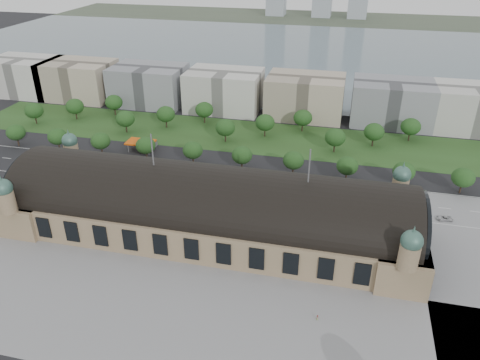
% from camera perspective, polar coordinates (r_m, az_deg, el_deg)
% --- Properties ---
extents(ground, '(900.00, 900.00, 0.00)m').
position_cam_1_polar(ground, '(176.14, -3.72, -6.31)').
color(ground, black).
rests_on(ground, ground).
extents(station, '(150.00, 48.40, 44.30)m').
position_cam_1_polar(station, '(170.55, -3.83, -3.46)').
color(station, '#997E5F').
rests_on(station, ground).
extents(plaza_south, '(190.00, 48.00, 0.12)m').
position_cam_1_polar(plaza_south, '(141.39, -5.01, -16.69)').
color(plaza_south, gray).
rests_on(plaza_south, ground).
extents(road_slab, '(260.00, 26.00, 0.10)m').
position_cam_1_polar(road_slab, '(212.53, -5.95, 0.07)').
color(road_slab, black).
rests_on(road_slab, ground).
extents(grass_belt, '(300.00, 45.00, 0.10)m').
position_cam_1_polar(grass_belt, '(258.80, -0.99, 5.53)').
color(grass_belt, '#29481D').
rests_on(grass_belt, ground).
extents(petrol_station, '(14.00, 13.00, 5.05)m').
position_cam_1_polar(petrol_station, '(245.95, -11.46, 4.45)').
color(petrol_station, '#DA530C').
rests_on(petrol_station, ground).
extents(lake, '(700.00, 320.00, 0.08)m').
position_cam_1_polar(lake, '(449.79, 7.62, 15.12)').
color(lake, slate).
rests_on(lake, ground).
extents(far_shore, '(700.00, 120.00, 0.14)m').
position_cam_1_polar(far_shore, '(645.65, 9.79, 18.89)').
color(far_shore, '#44513D').
rests_on(far_shore, ground).
extents(office_0, '(45.00, 32.00, 24.00)m').
position_cam_1_polar(office_0, '(356.85, -24.67, 11.44)').
color(office_0, silver).
rests_on(office_0, ground).
extents(office_1, '(45.00, 32.00, 24.00)m').
position_cam_1_polar(office_1, '(334.33, -19.07, 11.46)').
color(office_1, '#BCAC94').
rests_on(office_1, ground).
extents(office_2, '(45.00, 32.00, 24.00)m').
position_cam_1_polar(office_2, '(311.16, -11.04, 11.30)').
color(office_2, gray).
rests_on(office_2, ground).
extents(office_3, '(45.00, 32.00, 24.00)m').
position_cam_1_polar(office_3, '(294.72, -1.94, 10.86)').
color(office_3, silver).
rests_on(office_3, ground).
extents(office_4, '(45.00, 32.00, 24.00)m').
position_cam_1_polar(office_4, '(286.18, 7.93, 10.07)').
color(office_4, '#BCAC94').
rests_on(office_4, ground).
extents(office_5, '(45.00, 32.00, 24.00)m').
position_cam_1_polar(office_5, '(286.25, 18.03, 8.96)').
color(office_5, gray).
rests_on(office_5, ground).
extents(office_6, '(45.00, 32.00, 24.00)m').
position_cam_1_polar(office_6, '(293.68, 26.82, 7.77)').
color(office_6, silver).
rests_on(office_6, ground).
extents(tree_row_0, '(9.60, 9.60, 11.52)m').
position_cam_1_polar(tree_row_0, '(268.67, -25.66, 5.25)').
color(tree_row_0, '#2D2116').
rests_on(tree_row_0, ground).
extents(tree_row_1, '(9.60, 9.60, 11.52)m').
position_cam_1_polar(tree_row_1, '(254.68, -21.38, 4.95)').
color(tree_row_1, '#2D2116').
rests_on(tree_row_1, ground).
extents(tree_row_2, '(9.60, 9.60, 11.52)m').
position_cam_1_polar(tree_row_2, '(242.25, -16.64, 4.59)').
color(tree_row_2, '#2D2116').
rests_on(tree_row_2, ground).
extents(tree_row_3, '(9.60, 9.60, 11.52)m').
position_cam_1_polar(tree_row_3, '(231.66, -11.43, 4.15)').
color(tree_row_3, '#2D2116').
rests_on(tree_row_3, ground).
extents(tree_row_4, '(9.60, 9.60, 11.52)m').
position_cam_1_polar(tree_row_4, '(223.15, -5.79, 3.63)').
color(tree_row_4, '#2D2116').
rests_on(tree_row_4, ground).
extents(tree_row_5, '(9.60, 9.60, 11.52)m').
position_cam_1_polar(tree_row_5, '(216.98, 0.24, 3.04)').
color(tree_row_5, '#2D2116').
rests_on(tree_row_5, ground).
extents(tree_row_6, '(9.60, 9.60, 11.52)m').
position_cam_1_polar(tree_row_6, '(213.35, 6.53, 2.39)').
color(tree_row_6, '#2D2116').
rests_on(tree_row_6, ground).
extents(tree_row_7, '(9.60, 9.60, 11.52)m').
position_cam_1_polar(tree_row_7, '(212.38, 12.96, 1.69)').
color(tree_row_7, '#2D2116').
rests_on(tree_row_7, ground).
extents(tree_row_8, '(9.60, 9.60, 11.52)m').
position_cam_1_polar(tree_row_8, '(214.11, 19.35, 0.98)').
color(tree_row_8, '#2D2116').
rests_on(tree_row_8, ground).
extents(tree_row_9, '(9.60, 9.60, 11.52)m').
position_cam_1_polar(tree_row_9, '(218.48, 25.57, 0.27)').
color(tree_row_9, '#2D2116').
rests_on(tree_row_9, ground).
extents(tree_belt_0, '(10.40, 10.40, 12.48)m').
position_cam_1_polar(tree_belt_0, '(296.39, -23.83, 7.76)').
color(tree_belt_0, '#2D2116').
rests_on(tree_belt_0, ground).
extents(tree_belt_1, '(10.40, 10.40, 12.48)m').
position_cam_1_polar(tree_belt_1, '(295.01, -19.49, 8.47)').
color(tree_belt_1, '#2D2116').
rests_on(tree_belt_1, ground).
extents(tree_belt_2, '(10.40, 10.40, 12.48)m').
position_cam_1_polar(tree_belt_2, '(295.33, -15.13, 9.13)').
color(tree_belt_2, '#2D2116').
rests_on(tree_belt_2, ground).
extents(tree_belt_3, '(10.40, 10.40, 12.48)m').
position_cam_1_polar(tree_belt_3, '(266.82, -13.81, 7.27)').
color(tree_belt_3, '#2D2116').
rests_on(tree_belt_3, ground).
extents(tree_belt_4, '(10.40, 10.40, 12.48)m').
position_cam_1_polar(tree_belt_4, '(269.33, -9.04, 7.94)').
color(tree_belt_4, '#2D2116').
rests_on(tree_belt_4, ground).
extents(tree_belt_5, '(10.40, 10.40, 12.48)m').
position_cam_1_polar(tree_belt_5, '(273.68, -4.38, 8.54)').
color(tree_belt_5, '#2D2116').
rests_on(tree_belt_5, ground).
extents(tree_belt_6, '(10.40, 10.40, 12.48)m').
position_cam_1_polar(tree_belt_6, '(247.05, -1.80, 6.41)').
color(tree_belt_6, '#2D2116').
rests_on(tree_belt_6, ground).
extents(tree_belt_7, '(10.40, 10.40, 12.48)m').
position_cam_1_polar(tree_belt_7, '(254.07, 3.08, 7.01)').
color(tree_belt_7, '#2D2116').
rests_on(tree_belt_7, ground).
extents(tree_belt_8, '(10.40, 10.40, 12.48)m').
position_cam_1_polar(tree_belt_8, '(262.82, 7.67, 7.53)').
color(tree_belt_8, '#2D2116').
rests_on(tree_belt_8, ground).
extents(tree_belt_9, '(10.40, 10.40, 12.48)m').
position_cam_1_polar(tree_belt_9, '(239.53, 11.54, 5.11)').
color(tree_belt_9, '#2D2116').
rests_on(tree_belt_9, ground).
extents(tree_belt_10, '(10.40, 10.40, 12.48)m').
position_cam_1_polar(tree_belt_10, '(251.11, 16.03, 5.66)').
color(tree_belt_10, '#2D2116').
rests_on(tree_belt_10, ground).
extents(tree_belt_11, '(10.40, 10.40, 12.48)m').
position_cam_1_polar(tree_belt_11, '(264.10, 20.10, 6.13)').
color(tree_belt_11, '#2D2116').
rests_on(tree_belt_11, ground).
extents(traffic_car_1, '(4.78, 2.07, 1.53)m').
position_cam_1_polar(traffic_car_1, '(248.75, -20.25, 2.93)').
color(traffic_car_1, gray).
rests_on(traffic_car_1, ground).
extents(traffic_car_2, '(5.34, 2.96, 1.41)m').
position_cam_1_polar(traffic_car_2, '(217.72, -15.00, 0.13)').
color(traffic_car_2, black).
rests_on(traffic_car_2, ground).
extents(traffic_car_4, '(4.66, 2.14, 1.55)m').
position_cam_1_polar(traffic_car_4, '(200.14, 1.55, -1.41)').
color(traffic_car_4, '#1C1C4E').
rests_on(traffic_car_4, ground).
extents(traffic_car_5, '(4.25, 1.96, 1.35)m').
position_cam_1_polar(traffic_car_5, '(210.28, 8.32, -0.20)').
color(traffic_car_5, '#515458').
rests_on(traffic_car_5, ground).
extents(traffic_car_6, '(6.20, 3.34, 1.65)m').
position_cam_1_polar(traffic_car_6, '(198.46, 23.65, -4.30)').
color(traffic_car_6, '#BDBDBF').
rests_on(traffic_car_6, ground).
extents(parked_car_0, '(4.84, 4.36, 1.60)m').
position_cam_1_polar(parked_car_0, '(219.65, -18.03, -0.05)').
color(parked_car_0, black).
rests_on(parked_car_0, ground).
extents(parked_car_1, '(6.15, 5.62, 1.59)m').
position_cam_1_polar(parked_car_1, '(223.23, -20.41, 0.00)').
color(parked_car_1, maroon).
rests_on(parked_car_1, ground).
extents(parked_car_2, '(4.77, 3.92, 1.30)m').
position_cam_1_polar(parked_car_2, '(210.09, -14.12, -0.84)').
color(parked_car_2, '#192348').
rests_on(parked_car_2, ground).
extents(parked_car_3, '(4.71, 4.32, 1.56)m').
position_cam_1_polar(parked_car_3, '(206.08, -10.58, -0.99)').
color(parked_car_3, '#53555A').
rests_on(parked_car_3, ground).
extents(parked_car_4, '(4.42, 3.33, 1.39)m').
position_cam_1_polar(parked_car_4, '(215.30, -17.04, -0.51)').
color(parked_car_4, '#BDBDBF').
rests_on(parked_car_4, ground).
extents(parked_car_5, '(5.04, 4.31, 1.29)m').
position_cam_1_polar(parked_car_5, '(209.27, -12.61, -0.78)').
color(parked_car_5, gray).
rests_on(parked_car_5, ground).
extents(parked_car_6, '(5.10, 4.43, 1.41)m').
position_cam_1_polar(parked_car_6, '(201.92, -10.05, -1.62)').
color(parked_car_6, black).
rests_on(parked_car_6, ground).
extents(bus_west, '(13.05, 3.70, 3.60)m').
position_cam_1_polar(bus_west, '(198.32, -2.63, -1.39)').
color(bus_west, '#B21F1C').
rests_on(bus_west, ground).
extents(bus_mid, '(12.18, 3.35, 3.36)m').
position_cam_1_polar(bus_mid, '(199.65, -1.50, -1.19)').
color(bus_mid, beige).
rests_on(bus_mid, ground).
extents(bus_east, '(12.98, 3.73, 3.57)m').
position_cam_1_polar(bus_east, '(192.54, 9.07, -2.73)').
color(bus_east, beige).
rests_on(bus_east, ground).
extents(pedestrian_0, '(0.86, 0.55, 1.68)m').
position_cam_1_polar(pedestrian_0, '(142.22, 9.41, -16.24)').
color(pedestrian_0, gray).
rests_on(pedestrian_0, ground).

